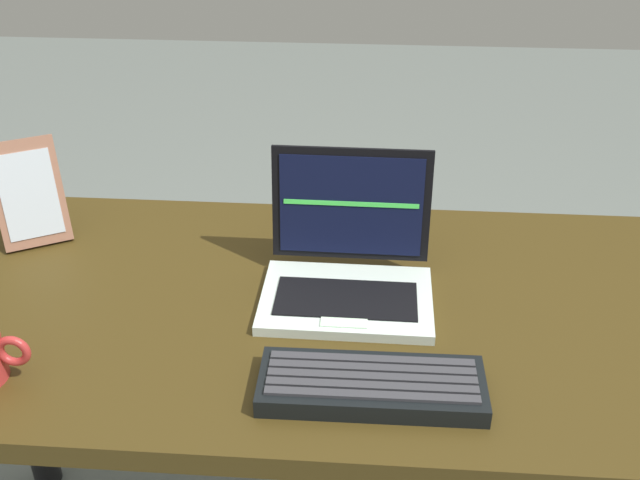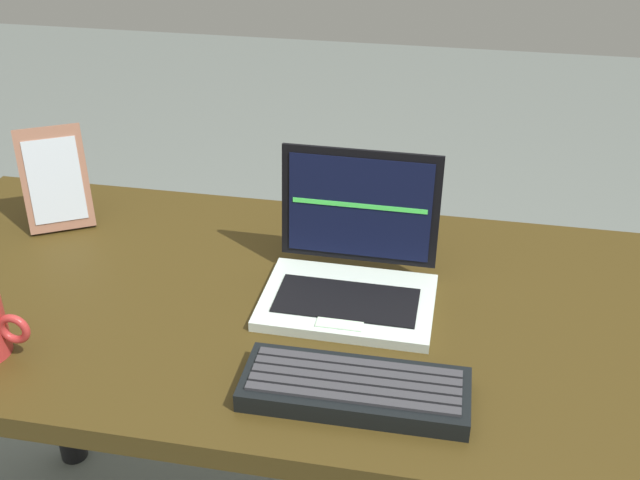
# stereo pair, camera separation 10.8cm
# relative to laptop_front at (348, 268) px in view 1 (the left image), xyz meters

# --- Properties ---
(desk) EXTENTS (1.40, 0.64, 0.73)m
(desk) POSITION_rel_laptop_front_xyz_m (-0.07, -0.03, -0.16)
(desk) COLOR #3E2F11
(desk) RESTS_ON ground
(laptop_front) EXTENTS (0.26, 0.21, 0.21)m
(laptop_front) POSITION_rel_laptop_front_xyz_m (0.00, 0.00, 0.00)
(laptop_front) COLOR silver
(laptop_front) RESTS_ON desk
(external_keyboard) EXTENTS (0.30, 0.11, 0.03)m
(external_keyboard) POSITION_rel_laptop_front_xyz_m (0.04, -0.23, -0.03)
(external_keyboard) COLOR black
(external_keyboard) RESTS_ON desk
(photo_frame) EXTENTS (0.13, 0.11, 0.18)m
(photo_frame) POSITION_rel_laptop_front_xyz_m (-0.55, 0.12, 0.05)
(photo_frame) COLOR #93624B
(photo_frame) RESTS_ON desk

